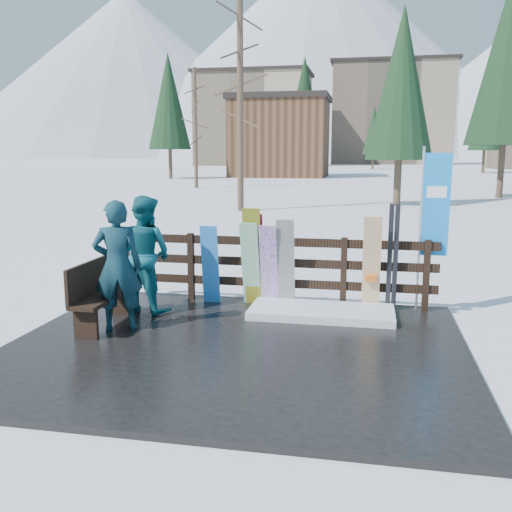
% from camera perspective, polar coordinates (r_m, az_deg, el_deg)
% --- Properties ---
extents(ground, '(700.00, 700.00, 0.00)m').
position_cam_1_polar(ground, '(7.65, -2.06, -9.45)').
color(ground, white).
rests_on(ground, ground).
extents(deck, '(6.00, 5.00, 0.08)m').
position_cam_1_polar(deck, '(7.63, -2.06, -9.16)').
color(deck, black).
rests_on(deck, ground).
extents(fence, '(5.60, 0.10, 1.15)m').
position_cam_1_polar(fence, '(9.53, 0.94, -0.85)').
color(fence, black).
rests_on(fence, deck).
extents(snow_patch, '(2.22, 1.00, 0.12)m').
position_cam_1_polar(snow_patch, '(8.97, 6.56, -5.58)').
color(snow_patch, white).
rests_on(snow_patch, deck).
extents(bench, '(0.41, 1.50, 0.97)m').
position_cam_1_polar(bench, '(8.60, -15.33, -3.43)').
color(bench, black).
rests_on(bench, deck).
extents(snowboard_0, '(0.29, 0.21, 1.33)m').
position_cam_1_polar(snowboard_0, '(9.52, -4.60, -0.88)').
color(snowboard_0, '#2B7CD6').
rests_on(snowboard_0, deck).
extents(snowboard_1, '(0.29, 0.39, 1.40)m').
position_cam_1_polar(snowboard_1, '(9.35, -0.56, -0.80)').
color(snowboard_1, white).
rests_on(snowboard_1, deck).
extents(snowboard_2, '(0.29, 0.36, 1.64)m').
position_cam_1_polar(snowboard_2, '(9.32, -0.32, -0.11)').
color(snowboard_2, yellow).
rests_on(snowboard_2, deck).
extents(snowboard_3, '(0.28, 0.36, 1.37)m').
position_cam_1_polar(snowboard_3, '(9.30, 1.29, -0.98)').
color(snowboard_3, white).
rests_on(snowboard_3, deck).
extents(snowboard_4, '(0.28, 0.30, 1.46)m').
position_cam_1_polar(snowboard_4, '(9.24, 3.00, -0.76)').
color(snowboard_4, black).
rests_on(snowboard_4, deck).
extents(snowboard_5, '(0.28, 0.36, 1.55)m').
position_cam_1_polar(snowboard_5, '(9.15, 11.48, -0.81)').
color(snowboard_5, silver).
rests_on(snowboard_5, deck).
extents(ski_pair_a, '(0.16, 0.32, 1.54)m').
position_cam_1_polar(ski_pair_a, '(9.38, 0.28, -0.35)').
color(ski_pair_a, maroon).
rests_on(ski_pair_a, deck).
extents(ski_pair_b, '(0.17, 0.19, 1.74)m').
position_cam_1_polar(ski_pair_b, '(9.21, 13.50, -0.21)').
color(ski_pair_b, black).
rests_on(ski_pair_b, deck).
extents(rental_flag, '(0.45, 0.04, 2.60)m').
position_cam_1_polar(rental_flag, '(9.35, 17.21, 4.33)').
color(rental_flag, silver).
rests_on(rental_flag, deck).
extents(person_front, '(0.79, 0.64, 1.86)m').
position_cam_1_polar(person_front, '(8.25, -13.69, -0.96)').
color(person_front, '#144744').
rests_on(person_front, deck).
extents(person_back, '(1.09, 0.97, 1.85)m').
position_cam_1_polar(person_back, '(9.15, -11.01, 0.19)').
color(person_back, '#135D6A').
rests_on(person_back, deck).
extents(resort_buildings, '(73.00, 87.60, 22.60)m').
position_cam_1_polar(resort_buildings, '(122.62, 11.23, 13.49)').
color(resort_buildings, tan).
rests_on(resort_buildings, ground).
extents(trees, '(42.23, 68.80, 13.55)m').
position_cam_1_polar(trees, '(56.64, 13.41, 13.47)').
color(trees, '#382B1E').
rests_on(trees, ground).
extents(mountains, '(520.00, 260.00, 120.00)m').
position_cam_1_polar(mountains, '(338.99, 9.55, 18.24)').
color(mountains, white).
rests_on(mountains, ground).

